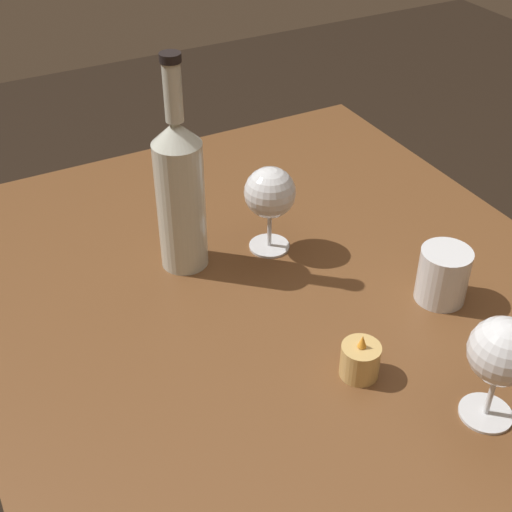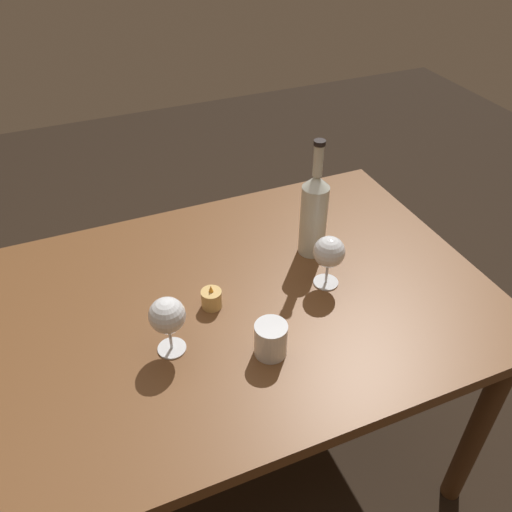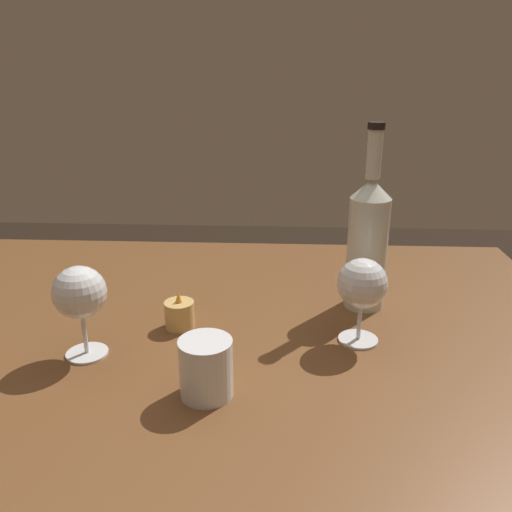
# 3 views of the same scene
# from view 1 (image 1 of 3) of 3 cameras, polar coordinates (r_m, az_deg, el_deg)

# --- Properties ---
(dining_table) EXTENTS (1.30, 0.90, 0.74)m
(dining_table) POSITION_cam_1_polar(r_m,az_deg,el_deg) (1.05, 5.43, -10.62)
(dining_table) COLOR brown
(dining_table) RESTS_ON ground
(wine_glass_left) EXTENTS (0.08, 0.08, 0.14)m
(wine_glass_left) POSITION_cam_1_polar(r_m,az_deg,el_deg) (1.11, 1.12, 4.95)
(wine_glass_left) COLOR white
(wine_glass_left) RESTS_ON dining_table
(wine_glass_right) EXTENTS (0.08, 0.08, 0.15)m
(wine_glass_right) POSITION_cam_1_polar(r_m,az_deg,el_deg) (0.87, 19.15, -7.38)
(wine_glass_right) COLOR white
(wine_glass_right) RESTS_ON dining_table
(wine_bottle) EXTENTS (0.07, 0.07, 0.34)m
(wine_bottle) POSITION_cam_1_polar(r_m,az_deg,el_deg) (1.06, -6.10, 5.18)
(wine_bottle) COLOR silver
(wine_bottle) RESTS_ON dining_table
(water_tumbler) EXTENTS (0.07, 0.07, 0.08)m
(water_tumbler) POSITION_cam_1_polar(r_m,az_deg,el_deg) (1.07, 14.72, -1.69)
(water_tumbler) COLOR white
(water_tumbler) RESTS_ON dining_table
(votive_candle) EXTENTS (0.05, 0.05, 0.07)m
(votive_candle) POSITION_cam_1_polar(r_m,az_deg,el_deg) (0.94, 8.33, -8.33)
(votive_candle) COLOR #DBB266
(votive_candle) RESTS_ON dining_table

